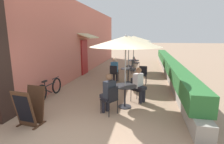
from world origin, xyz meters
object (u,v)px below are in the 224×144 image
Objects in this scene: bicycle_leaning at (49,89)px; patio_table_mid at (128,73)px; patio_table_far at (133,63)px; cafe_chair_far_right at (131,65)px; coffee_cup_far at (135,59)px; patio_umbrella_near at (126,42)px; cafe_chair_near_right at (111,98)px; seated_patron_near_right at (108,92)px; cafe_chair_mid_left at (114,72)px; patio_umbrella_mid at (129,40)px; menu_board at (30,107)px; cafe_chair_near_left at (137,87)px; seated_patron_near_left at (139,83)px; seated_patron_mid_left at (115,69)px; patio_table_near at (125,92)px; coffee_cup_mid at (131,68)px; cafe_chair_mid_right at (143,73)px; cafe_chair_far_left at (135,62)px; patio_umbrella_far at (134,39)px.

patio_table_mid is at bearing 46.55° from bicycle_leaning.
bicycle_leaning is at bearing -114.66° from patio_table_far.
cafe_chair_far_right reaches higher than coffee_cup_far.
patio_umbrella_near is 1.80m from cafe_chair_near_right.
seated_patron_near_right is at bearing 90.00° from cafe_chair_near_right.
patio_umbrella_mid is at bearing 6.05° from cafe_chair_mid_left.
menu_board reaches higher than patio_table_far.
patio_umbrella_mid is (0.10, 3.73, 1.65)m from cafe_chair_near_right.
cafe_chair_near_left is 2.51m from patio_table_mid.
patio_table_far is at bearing 66.64° from bicycle_leaning.
seated_patron_near_right is 1.24× the size of menu_board.
seated_patron_near_left reaches higher than cafe_chair_far_right.
menu_board is (-1.36, -4.87, -0.19)m from seated_patron_mid_left.
patio_table_mid is 0.88× the size of cafe_chair_far_right.
seated_patron_mid_left is 3.13m from patio_table_far.
coffee_cup_mid is (-0.10, 3.04, 0.25)m from patio_table_near.
patio_umbrella_mid reaches higher than cafe_chair_mid_left.
patio_table_far is 0.88× the size of cafe_chair_far_right.
patio_table_mid is 8.47× the size of coffee_cup_mid.
coffee_cup_mid is at bearing -135.85° from cafe_chair_near_left.
cafe_chair_mid_right is at bearing -149.63° from cafe_chair_near_left.
cafe_chair_far_right is 5.82m from bicycle_leaning.
patio_table_mid is at bearing 161.63° from coffee_cup_mid.
coffee_cup_mid reaches higher than patio_table_mid.
patio_table_mid is 3.87m from bicycle_leaning.
patio_umbrella_mid reaches higher than coffee_cup_mid.
patio_table_far is 8.18m from menu_board.
patio_table_near is 8.47× the size of coffee_cup_mid.
patio_umbrella_near reaches higher than seated_patron_near_left.
cafe_chair_far_left is 8.90m from menu_board.
patio_table_far is 0.76× the size of menu_board.
seated_patron_near_right is (-0.43, -0.58, 0.15)m from patio_table_near.
patio_umbrella_mid reaches higher than cafe_chair_near_left.
seated_patron_near_left is 1.00× the size of seated_patron_near_right.
cafe_chair_far_right reaches higher than patio_table_far.
cafe_chair_near_left reaches higher than patio_table_far.
seated_patron_near_left is at bearing -75.11° from patio_umbrella_mid.
patio_umbrella_mid is at bearing -165.48° from cafe_chair_far_right.
bicycle_leaning is (-3.30, -0.30, -0.18)m from cafe_chair_near_left.
cafe_chair_far_left reaches higher than patio_table_near.
cafe_chair_near_right is 3.78m from cafe_chair_mid_left.
coffee_cup_mid is 0.10× the size of cafe_chair_far_left.
coffee_cup_mid is at bearing -162.32° from cafe_chair_far_right.
patio_umbrella_near is 7.16m from cafe_chair_far_left.
cafe_chair_mid_right reaches higher than patio_table_far.
coffee_cup_mid is 0.12× the size of patio_table_far.
seated_patron_near_right is at bearing -95.28° from coffee_cup_mid.
patio_umbrella_far reaches higher than patio_table_mid.
cafe_chair_mid_right is (0.49, 3.09, -0.02)m from patio_table_near.
cafe_chair_mid_left is (-0.96, 3.09, -1.65)m from patio_umbrella_near.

